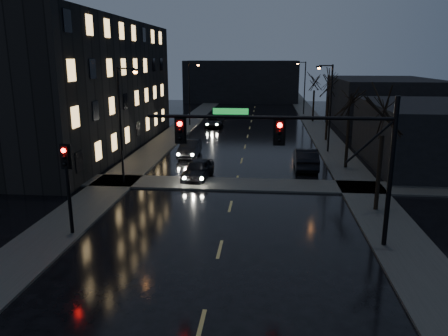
% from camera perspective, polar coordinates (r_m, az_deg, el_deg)
% --- Properties ---
extents(sidewalk_left, '(3.00, 140.00, 0.12)m').
position_cam_1_polar(sidewalk_left, '(47.45, -7.38, 3.75)').
color(sidewalk_left, '#2D2D2B').
rests_on(sidewalk_left, ground).
extents(sidewalk_right, '(3.00, 140.00, 0.12)m').
position_cam_1_polar(sidewalk_right, '(46.74, 13.43, 3.32)').
color(sidewalk_right, '#2D2D2B').
rests_on(sidewalk_right, ground).
extents(sidewalk_cross, '(40.00, 3.00, 0.12)m').
position_cam_1_polar(sidewalk_cross, '(30.28, 1.53, -2.14)').
color(sidewalk_cross, '#2D2D2B').
rests_on(sidewalk_cross, ground).
extents(apartment_block, '(12.00, 30.00, 12.00)m').
position_cam_1_polar(apartment_block, '(44.57, -19.33, 10.12)').
color(apartment_block, black).
rests_on(apartment_block, ground).
extents(commercial_right_near, '(10.00, 14.00, 5.00)m').
position_cam_1_polar(commercial_right_near, '(39.39, 25.55, 3.94)').
color(commercial_right_near, black).
rests_on(commercial_right_near, ground).
extents(commercial_right_far, '(12.00, 18.00, 6.00)m').
position_cam_1_polar(commercial_right_far, '(60.64, 20.01, 8.09)').
color(commercial_right_far, black).
rests_on(commercial_right_far, ground).
extents(far_block, '(22.00, 10.00, 8.00)m').
position_cam_1_polar(far_block, '(88.74, 2.30, 11.25)').
color(far_block, black).
rests_on(far_block, ground).
extents(signal_mast, '(11.11, 0.41, 7.00)m').
position_cam_1_polar(signal_mast, '(19.92, 10.81, 3.22)').
color(signal_mast, black).
rests_on(signal_mast, ground).
extents(signal_pole_left, '(0.35, 0.41, 4.53)m').
position_cam_1_polar(signal_pole_left, '(22.36, -19.78, -1.07)').
color(signal_pole_left, black).
rests_on(signal_pole_left, ground).
extents(tree_near, '(3.52, 3.52, 8.08)m').
position_cam_1_polar(tree_near, '(25.43, 20.31, 8.01)').
color(tree_near, black).
rests_on(tree_near, ground).
extents(tree_mid_a, '(3.30, 3.30, 7.58)m').
position_cam_1_polar(tree_mid_a, '(35.19, 16.20, 9.17)').
color(tree_mid_a, black).
rests_on(tree_mid_a, ground).
extents(tree_mid_b, '(3.74, 3.74, 8.59)m').
position_cam_1_polar(tree_mid_b, '(46.97, 13.61, 11.42)').
color(tree_mid_b, black).
rests_on(tree_mid_b, ground).
extents(tree_far, '(3.43, 3.43, 7.88)m').
position_cam_1_polar(tree_far, '(60.88, 11.77, 11.56)').
color(tree_far, black).
rests_on(tree_far, ground).
extents(streetlight_l_near, '(1.53, 0.28, 8.00)m').
position_cam_1_polar(streetlight_l_near, '(30.28, -13.05, 6.63)').
color(streetlight_l_near, black).
rests_on(streetlight_l_near, ground).
extents(streetlight_l_far, '(1.53, 0.28, 8.00)m').
position_cam_1_polar(streetlight_l_far, '(56.43, -4.35, 10.31)').
color(streetlight_l_far, black).
rests_on(streetlight_l_far, ground).
extents(streetlight_r_mid, '(1.53, 0.28, 8.00)m').
position_cam_1_polar(streetlight_r_mid, '(41.05, 13.46, 8.51)').
color(streetlight_r_mid, black).
rests_on(streetlight_r_mid, ground).
extents(streetlight_r_far, '(1.53, 0.28, 8.00)m').
position_cam_1_polar(streetlight_r_far, '(68.82, 10.33, 10.83)').
color(streetlight_r_far, black).
rests_on(streetlight_r_far, ground).
extents(oncoming_car_a, '(2.22, 4.42, 1.45)m').
position_cam_1_polar(oncoming_car_a, '(31.71, -3.43, -0.16)').
color(oncoming_car_a, black).
rests_on(oncoming_car_a, ground).
extents(oncoming_car_b, '(1.57, 4.46, 1.47)m').
position_cam_1_polar(oncoming_car_b, '(39.03, -4.50, 2.57)').
color(oncoming_car_b, black).
rests_on(oncoming_car_b, ground).
extents(oncoming_car_c, '(2.33, 4.80, 1.31)m').
position_cam_1_polar(oncoming_car_c, '(55.86, -1.30, 6.06)').
color(oncoming_car_c, black).
rests_on(oncoming_car_c, ground).
extents(oncoming_car_d, '(2.34, 4.73, 1.32)m').
position_cam_1_polar(oncoming_car_d, '(63.99, -0.64, 7.11)').
color(oncoming_car_d, black).
rests_on(oncoming_car_d, ground).
extents(lead_car, '(1.80, 5.02, 1.65)m').
position_cam_1_polar(lead_car, '(35.21, 10.63, 1.24)').
color(lead_car, black).
rests_on(lead_car, ground).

